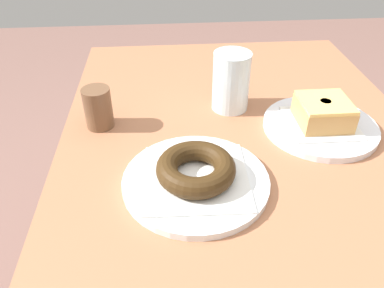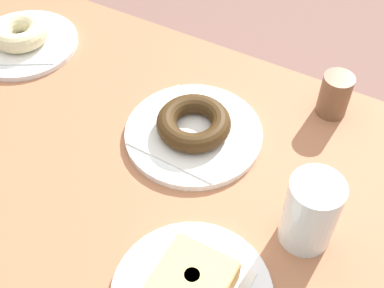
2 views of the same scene
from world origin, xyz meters
name	(u,v)px [view 1 (image 1 of 2)]	position (x,y,z in m)	size (l,w,h in m)	color
table	(256,223)	(0.00, 0.00, 0.66)	(1.22, 0.68, 0.74)	#A66847
plate_glazed_square	(320,126)	(-0.16, 0.15, 0.75)	(0.22, 0.22, 0.01)	white
napkin_glazed_square	(321,123)	(-0.16, 0.15, 0.76)	(0.13, 0.13, 0.00)	white
donut_glazed_square	(323,112)	(-0.16, 0.15, 0.78)	(0.09, 0.09, 0.05)	tan
plate_chocolate_ring	(196,181)	(-0.02, -0.10, 0.75)	(0.23, 0.23, 0.01)	white
napkin_chocolate_ring	(196,177)	(-0.02, -0.10, 0.75)	(0.16, 0.16, 0.00)	white
donut_chocolate_ring	(196,168)	(-0.02, -0.10, 0.77)	(0.12, 0.12, 0.03)	#3A2510
water_glass	(231,81)	(-0.25, -0.01, 0.80)	(0.07, 0.07, 0.12)	silver
sugar_jar	(98,108)	(-0.20, -0.27, 0.78)	(0.05, 0.05, 0.08)	brown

